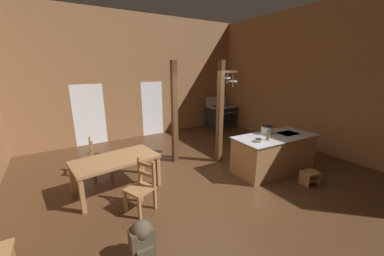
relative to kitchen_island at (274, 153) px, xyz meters
The scene contains 17 objects.
ground_plane 1.92m from the kitchen_island, behind, with size 9.02×9.49×0.10m, color #4C301C.
wall_back 5.34m from the kitchen_island, 111.21° to the left, with size 9.02×0.14×4.41m, color #93663F.
wall_right 2.95m from the kitchen_island, ahead, with size 0.14×9.49×4.41m, color #93663F.
glazed_door_back_left 5.93m from the kitchen_island, 128.46° to the left, with size 1.00×0.01×2.05m, color white.
glazed_panel_back_right 4.87m from the kitchen_island, 106.99° to the left, with size 0.84×0.01×2.05m, color white.
kitchen_island is the anchor object (origin of this frame).
stove_range 4.37m from the kitchen_island, 68.98° to the left, with size 1.19×0.88×1.32m.
support_post_with_pot_rack 1.77m from the kitchen_island, 125.06° to the left, with size 0.67×0.27×2.76m.
support_post_center 2.79m from the kitchen_island, 135.96° to the left, with size 0.14×0.14×2.76m.
step_stool 0.99m from the kitchen_island, 83.94° to the right, with size 0.41×0.34×0.30m.
dining_table 3.85m from the kitchen_island, 163.28° to the left, with size 1.80×1.11×0.74m.
ladderback_chair_near_window 4.40m from the kitchen_island, 151.88° to the left, with size 0.45×0.45×0.95m.
ladderback_chair_by_post 3.46m from the kitchen_island, behind, with size 0.58×0.58×0.95m.
backpack 3.96m from the kitchen_island, 166.52° to the right, with size 0.33×0.31×0.60m.
stockpot_on_counter 0.62m from the kitchen_island, 102.36° to the left, with size 0.37×0.30×0.20m.
mixing_bowl_on_counter 0.88m from the kitchen_island, behind, with size 0.19×0.19×0.07m.
bottle_tall_on_counter 0.73m from the kitchen_island, 164.09° to the right, with size 0.08×0.08×0.25m.
Camera 1 is at (-2.78, -3.73, 2.59)m, focal length 20.87 mm.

